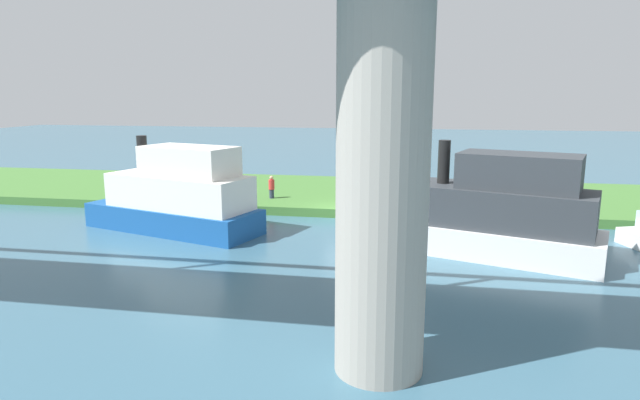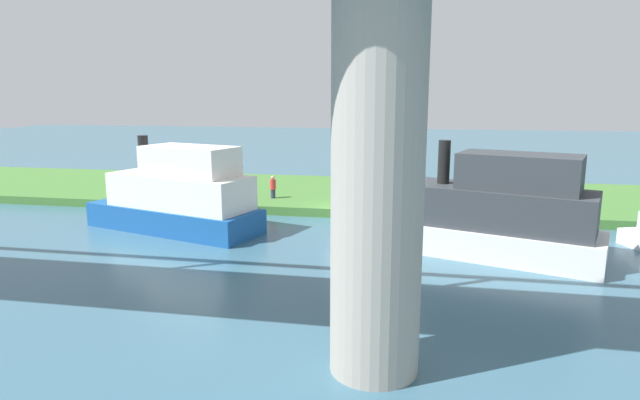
% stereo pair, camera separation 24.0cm
% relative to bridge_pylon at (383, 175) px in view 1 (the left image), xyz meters
% --- Properties ---
extents(ground_plane, '(160.00, 160.00, 0.00)m').
position_rel_bridge_pylon_xyz_m(ground_plane, '(2.91, -16.23, -4.91)').
color(ground_plane, '#386075').
extents(grassy_bank, '(80.00, 12.00, 0.50)m').
position_rel_bridge_pylon_xyz_m(grassy_bank, '(2.91, -22.23, -4.66)').
color(grassy_bank, '#427533').
rests_on(grassy_bank, ground).
extents(bridge_pylon, '(2.19, 2.19, 9.82)m').
position_rel_bridge_pylon_xyz_m(bridge_pylon, '(0.00, 0.00, 0.00)').
color(bridge_pylon, '#9E998E').
rests_on(bridge_pylon, ground).
extents(person_on_bank, '(0.48, 0.48, 1.39)m').
position_rel_bridge_pylon_xyz_m(person_on_bank, '(7.90, -18.75, -3.71)').
color(person_on_bank, '#2D334C').
rests_on(person_on_bank, grassy_bank).
extents(mooring_post, '(0.20, 0.20, 1.05)m').
position_rel_bridge_pylon_xyz_m(mooring_post, '(-6.48, -17.45, -3.88)').
color(mooring_post, brown).
rests_on(mooring_post, grassy_bank).
extents(houseboat_blue, '(9.92, 6.04, 4.81)m').
position_rel_bridge_pylon_xyz_m(houseboat_blue, '(-4.03, -10.64, -3.13)').
color(houseboat_blue, white).
rests_on(houseboat_blue, ground).
extents(motorboat_white, '(9.69, 5.66, 4.70)m').
position_rel_bridge_pylon_xyz_m(motorboat_white, '(10.93, -12.08, -3.17)').
color(motorboat_white, '#195199').
rests_on(motorboat_white, ground).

